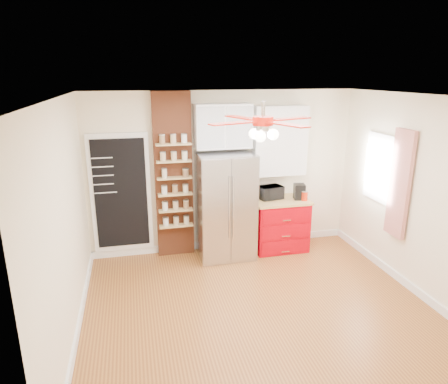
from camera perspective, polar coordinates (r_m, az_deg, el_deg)
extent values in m
plane|color=#986026|center=(5.48, 4.85, -16.04)|extent=(4.50, 4.50, 0.00)
plane|color=white|center=(4.63, 5.68, 13.40)|extent=(4.50, 4.50, 0.00)
cube|color=#F4E7C4|center=(6.74, -0.08, 2.84)|extent=(4.50, 0.02, 2.70)
cube|color=#F4E7C4|center=(3.23, 16.72, -13.93)|extent=(4.50, 0.02, 2.70)
cube|color=#F4E7C4|center=(4.72, -21.75, -4.46)|extent=(0.02, 4.00, 2.70)
cube|color=#F4E7C4|center=(5.97, 26.21, -0.72)|extent=(0.02, 4.00, 2.70)
cube|color=white|center=(6.62, -14.52, -0.21)|extent=(0.95, 0.04, 1.95)
cube|color=black|center=(6.59, -14.52, -0.27)|extent=(0.82, 0.02, 1.78)
cube|color=brown|center=(6.53, -7.21, 2.25)|extent=(0.60, 0.16, 2.70)
cube|color=#BABABF|center=(6.51, 0.23, -2.00)|extent=(0.90, 0.70, 1.75)
cube|color=white|center=(6.42, -0.17, 9.41)|extent=(0.90, 0.35, 0.70)
cube|color=#B4000D|center=(6.99, 7.92, -4.74)|extent=(0.90, 0.60, 0.86)
cube|color=tan|center=(6.84, 8.07, -1.22)|extent=(0.94, 0.64, 0.04)
cube|color=white|center=(6.76, 7.89, 7.27)|extent=(0.90, 0.30, 1.15)
cube|color=white|center=(6.60, 21.47, 3.17)|extent=(0.04, 0.75, 1.05)
cube|color=red|center=(6.16, 23.82, 1.05)|extent=(0.06, 0.40, 1.55)
cylinder|color=silver|center=(4.64, 5.63, 11.55)|extent=(0.05, 0.05, 0.20)
cylinder|color=#9E1509|center=(4.65, 5.59, 10.08)|extent=(0.24, 0.24, 0.10)
sphere|color=white|center=(4.67, 5.53, 8.13)|extent=(0.13, 0.13, 0.13)
imported|color=black|center=(6.82, 6.63, -0.06)|extent=(0.45, 0.35, 0.22)
cube|color=black|center=(6.87, 10.70, 0.06)|extent=(0.21, 0.23, 0.26)
cylinder|color=red|center=(6.83, 11.42, -0.57)|extent=(0.14, 0.14, 0.15)
cylinder|color=#A12C08|center=(6.91, 10.71, -0.40)|extent=(0.12, 0.12, 0.14)
cylinder|color=beige|center=(6.34, -8.51, 2.62)|extent=(0.10, 0.10, 0.14)
cylinder|color=brown|center=(6.40, -5.52, 2.75)|extent=(0.10, 0.10, 0.11)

